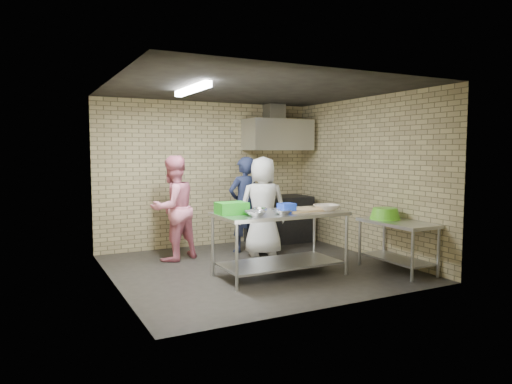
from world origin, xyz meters
TOP-DOWN VIEW (x-y plane):
  - floor at (0.00, 0.00)m, footprint 4.20×4.20m
  - ceiling at (0.00, 0.00)m, footprint 4.20×4.20m
  - back_wall at (0.00, 2.00)m, footprint 4.20×0.06m
  - front_wall at (0.00, -2.00)m, footprint 4.20×0.06m
  - left_wall at (-2.10, 0.00)m, footprint 0.06×4.00m
  - right_wall at (2.10, 0.00)m, footprint 0.06×4.00m
  - prep_table at (0.11, -0.53)m, footprint 1.84×0.92m
  - side_counter at (1.80, -1.10)m, footprint 0.60×1.20m
  - stove at (1.35, 1.65)m, footprint 1.20×0.70m
  - range_hood at (1.35, 1.70)m, footprint 1.30×0.60m
  - hood_duct at (1.35, 1.85)m, footprint 0.35×0.30m
  - wall_shelf at (1.65, 1.89)m, footprint 0.80×0.20m
  - fluorescent_fixture at (-1.00, 0.00)m, footprint 0.10×1.25m
  - green_crate at (-0.59, -0.41)m, footprint 0.41×0.31m
  - blue_tub at (0.16, -0.63)m, footprint 0.20×0.20m
  - cutting_board at (0.46, -0.55)m, footprint 0.56×0.43m
  - mixing_bowl_a at (-0.39, -0.73)m, footprint 0.31×0.31m
  - mixing_bowl_b at (-0.19, -0.48)m, footprint 0.24×0.24m
  - mixing_bowl_c at (0.01, -0.75)m, footprint 0.29×0.29m
  - ceramic_bowl at (0.81, -0.68)m, footprint 0.39×0.39m
  - green_basin at (1.78, -0.85)m, footprint 0.46×0.46m
  - bottle_red at (1.40, 1.89)m, footprint 0.07×0.07m
  - man_navy at (0.35, 1.16)m, footprint 0.66×0.48m
  - woman_pink at (-0.96, 1.11)m, footprint 1.01×0.91m
  - woman_white at (0.51, 0.75)m, footprint 0.94×0.73m

SIDE VIEW (x-z plane):
  - floor at x=0.00m, z-range 0.00..0.00m
  - side_counter at x=1.80m, z-range 0.00..0.75m
  - stove at x=1.35m, z-range 0.00..0.90m
  - prep_table at x=0.11m, z-range 0.00..0.92m
  - green_basin at x=1.78m, z-range 0.75..0.92m
  - man_navy at x=0.35m, z-range 0.00..1.68m
  - woman_white at x=0.51m, z-range 0.00..1.69m
  - woman_pink at x=-0.96m, z-range 0.00..1.71m
  - cutting_board at x=0.46m, z-range 0.92..0.95m
  - mixing_bowl_c at x=0.01m, z-range 0.92..0.98m
  - mixing_bowl_b at x=-0.19m, z-range 0.92..0.99m
  - mixing_bowl_a at x=-0.39m, z-range 0.92..0.99m
  - ceramic_bowl at x=0.81m, z-range 0.92..1.01m
  - blue_tub at x=0.16m, z-range 0.92..1.05m
  - green_crate at x=-0.59m, z-range 0.92..1.08m
  - back_wall at x=0.00m, z-range 0.00..2.70m
  - front_wall at x=0.00m, z-range 0.00..2.70m
  - left_wall at x=-2.10m, z-range 0.00..2.70m
  - right_wall at x=2.10m, z-range 0.00..2.70m
  - wall_shelf at x=1.65m, z-range 1.90..1.94m
  - bottle_red at x=1.40m, z-range 1.94..2.12m
  - range_hood at x=1.35m, z-range 1.80..2.40m
  - hood_duct at x=1.35m, z-range 2.40..2.70m
  - fluorescent_fixture at x=-1.00m, z-range 2.60..2.68m
  - ceiling at x=0.00m, z-range 2.70..2.70m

